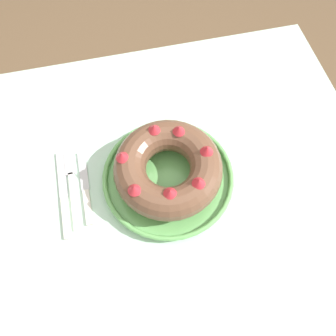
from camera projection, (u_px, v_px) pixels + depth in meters
ground_plane at (165, 248)px, 1.51m from camera, size 8.00×8.00×0.00m
dining_table at (164, 198)px, 0.93m from camera, size 1.11×0.91×0.76m
serving_dish at (168, 177)px, 0.82m from camera, size 0.33×0.33×0.03m
bundt_cake at (168, 168)px, 0.77m from camera, size 0.26×0.26×0.09m
fork at (72, 185)px, 0.82m from camera, size 0.02×0.21×0.01m
serving_knife at (64, 199)px, 0.81m from camera, size 0.02×0.23×0.01m
cake_knife at (86, 192)px, 0.81m from camera, size 0.02×0.20×0.01m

